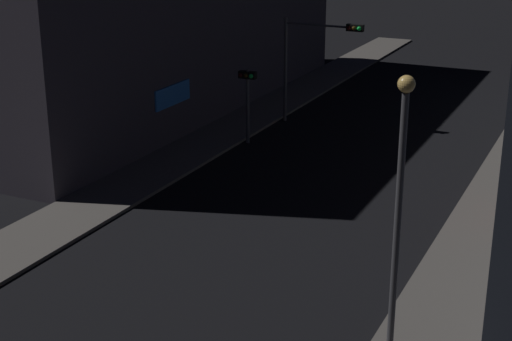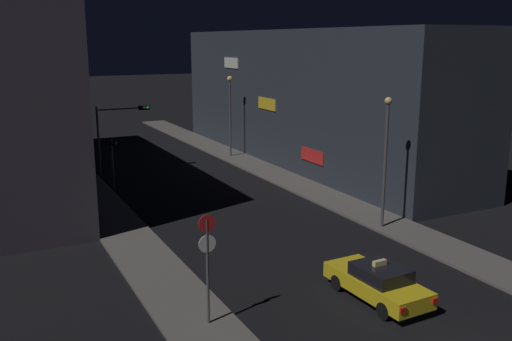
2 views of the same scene
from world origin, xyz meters
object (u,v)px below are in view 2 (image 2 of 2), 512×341
at_px(sign_pole_left, 207,258).
at_px(traffic_light_overhead, 119,125).
at_px(taxi, 378,282).
at_px(street_lamp_near_block, 386,151).
at_px(street_lamp_far_block, 230,104).
at_px(traffic_light_left_kerb, 112,153).

bearing_deg(sign_pole_left, traffic_light_overhead, 83.41).
bearing_deg(taxi, street_lamp_near_block, 49.86).
bearing_deg(street_lamp_far_block, sign_pole_left, -115.66).
height_order(taxi, sign_pole_left, sign_pole_left).
height_order(street_lamp_near_block, street_lamp_far_block, street_lamp_near_block).
relative_size(traffic_light_overhead, traffic_light_left_kerb, 1.51).
bearing_deg(traffic_light_overhead, taxi, -81.64).
height_order(sign_pole_left, street_lamp_far_block, street_lamp_far_block).
bearing_deg(sign_pole_left, street_lamp_near_block, 24.89).
xyz_separation_m(taxi, traffic_light_left_kerb, (-5.20, 21.00, 1.69)).
distance_m(taxi, street_lamp_far_block, 28.03).
height_order(sign_pole_left, street_lamp_near_block, street_lamp_near_block).
relative_size(traffic_light_overhead, street_lamp_near_block, 0.75).
distance_m(traffic_light_left_kerb, sign_pole_left, 20.05).
xyz_separation_m(traffic_light_left_kerb, street_lamp_near_block, (10.75, -14.42, 1.74)).
distance_m(traffic_light_overhead, traffic_light_left_kerb, 4.63).
distance_m(street_lamp_near_block, street_lamp_far_block, 20.53).
distance_m(traffic_light_left_kerb, street_lamp_far_block, 12.97).
relative_size(taxi, traffic_light_overhead, 0.89).
height_order(taxi, traffic_light_left_kerb, traffic_light_left_kerb).
bearing_deg(traffic_light_left_kerb, taxi, -76.08).
distance_m(sign_pole_left, street_lamp_near_block, 13.39).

